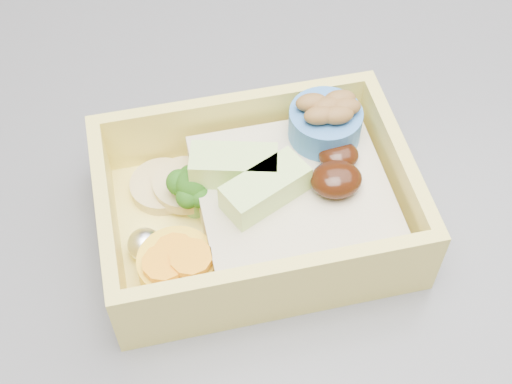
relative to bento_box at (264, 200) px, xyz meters
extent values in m
cube|color=#38383D|center=(0.03, -0.05, -0.04)|extent=(1.24, 0.84, 0.04)
cube|color=#F8E366|center=(-0.01, 0.00, -0.02)|extent=(0.20, 0.15, 0.01)
cube|color=#F8E366|center=(-0.01, 0.06, 0.01)|extent=(0.19, 0.02, 0.05)
cube|color=#F8E366|center=(0.00, -0.07, 0.01)|extent=(0.19, 0.02, 0.05)
cube|color=#F8E366|center=(0.08, 0.00, 0.01)|extent=(0.02, 0.12, 0.05)
cube|color=#F8E366|center=(-0.10, -0.01, 0.01)|extent=(0.02, 0.12, 0.05)
cube|color=tan|center=(0.02, 0.00, 0.00)|extent=(0.12, 0.11, 0.03)
ellipsoid|color=black|center=(0.04, -0.01, 0.02)|extent=(0.03, 0.03, 0.02)
ellipsoid|color=black|center=(0.05, 0.01, 0.02)|extent=(0.03, 0.02, 0.01)
cube|color=#C4F17E|center=(0.00, -0.01, 0.02)|extent=(0.06, 0.05, 0.02)
cube|color=#C4F17E|center=(-0.02, 0.01, 0.02)|extent=(0.06, 0.03, 0.02)
cylinder|color=#71AF5E|center=(-0.04, 0.01, -0.01)|extent=(0.01, 0.01, 0.02)
sphere|color=#255F15|center=(-0.04, 0.01, 0.01)|extent=(0.02, 0.02, 0.02)
sphere|color=#255F15|center=(-0.04, 0.01, 0.01)|extent=(0.02, 0.02, 0.02)
sphere|color=#255F15|center=(-0.05, 0.01, 0.01)|extent=(0.02, 0.02, 0.02)
sphere|color=#255F15|center=(-0.04, 0.00, 0.01)|extent=(0.01, 0.01, 0.01)
sphere|color=#255F15|center=(-0.05, 0.00, 0.01)|extent=(0.01, 0.01, 0.01)
sphere|color=#255F15|center=(-0.04, 0.02, 0.01)|extent=(0.01, 0.01, 0.01)
cylinder|color=yellow|center=(-0.06, -0.04, -0.01)|extent=(0.05, 0.05, 0.02)
cylinder|color=orange|center=(-0.06, -0.03, 0.01)|extent=(0.03, 0.03, 0.00)
cylinder|color=orange|center=(-0.07, -0.04, 0.01)|extent=(0.03, 0.03, 0.00)
cylinder|color=orange|center=(-0.05, -0.04, 0.01)|extent=(0.03, 0.03, 0.00)
cylinder|color=#D2B579|center=(-0.06, 0.03, -0.01)|extent=(0.04, 0.04, 0.01)
cylinder|color=#D2B579|center=(-0.05, 0.02, -0.01)|extent=(0.04, 0.04, 0.01)
ellipsoid|color=silver|center=(-0.03, 0.04, -0.01)|extent=(0.02, 0.02, 0.02)
ellipsoid|color=silver|center=(-0.08, -0.02, -0.01)|extent=(0.02, 0.02, 0.02)
cylinder|color=#3976C4|center=(0.04, 0.04, 0.02)|extent=(0.05, 0.05, 0.02)
ellipsoid|color=brown|center=(0.04, 0.04, 0.04)|extent=(0.02, 0.01, 0.01)
ellipsoid|color=brown|center=(0.05, 0.04, 0.04)|extent=(0.02, 0.01, 0.01)
ellipsoid|color=brown|center=(0.04, 0.04, 0.04)|extent=(0.02, 0.01, 0.01)
ellipsoid|color=brown|center=(0.05, 0.03, 0.04)|extent=(0.02, 0.01, 0.01)
ellipsoid|color=brown|center=(0.04, 0.03, 0.04)|extent=(0.02, 0.01, 0.01)
ellipsoid|color=brown|center=(0.06, 0.03, 0.04)|extent=(0.02, 0.01, 0.01)
camera|label=1|loc=(-0.05, -0.26, 0.36)|focal=50.00mm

